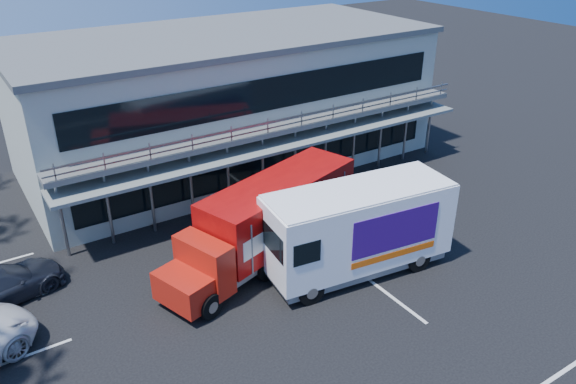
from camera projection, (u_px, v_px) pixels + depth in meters
ground at (347, 313)px, 20.32m from camera, size 120.00×120.00×0.00m
building at (226, 99)px, 31.35m from camera, size 22.40×12.00×7.30m
red_truck at (269, 218)px, 22.93m from camera, size 9.94×5.09×3.27m
white_van at (358, 228)px, 21.93m from camera, size 7.71×3.46×3.64m
parked_car_d at (0, 285)px, 20.70m from camera, size 4.96×2.99×1.34m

